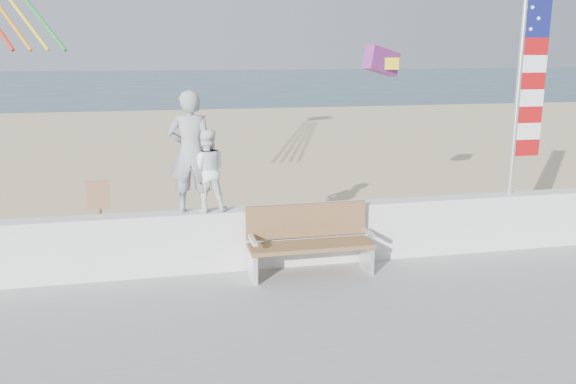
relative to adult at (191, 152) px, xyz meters
name	(u,v)px	position (x,y,z in m)	size (l,w,h in m)	color
ground	(304,333)	(1.17, -2.00, -1.96)	(220.00, 220.00, 0.00)	#2C4858
sand	(221,181)	(1.17, 7.00, -1.92)	(90.00, 40.00, 0.08)	beige
seawall	(272,236)	(1.17, 0.00, -1.33)	(30.00, 0.35, 0.90)	silver
adult	(191,152)	(0.00, 0.00, 0.00)	(0.64, 0.42, 1.75)	gray
child	(207,170)	(0.22, 0.00, -0.27)	(0.58, 0.46, 1.20)	white
bench	(309,239)	(1.63, -0.45, -1.27)	(1.80, 0.57, 1.00)	olive
flag	(527,75)	(5.24, 0.00, 1.04)	(0.50, 0.08, 3.50)	white
parafoil_kite	(383,61)	(3.74, 2.29, 1.21)	(0.85, 0.62, 0.59)	red
sign	(100,221)	(-1.33, 0.30, -1.01)	(0.32, 0.07, 1.46)	brown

